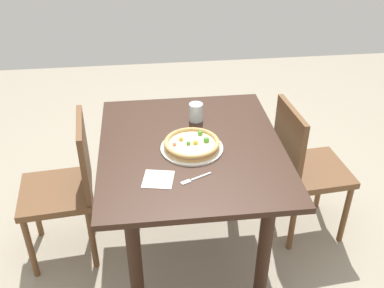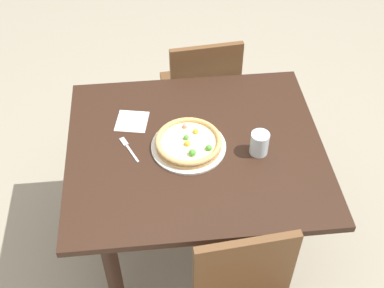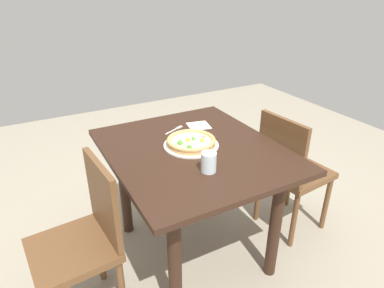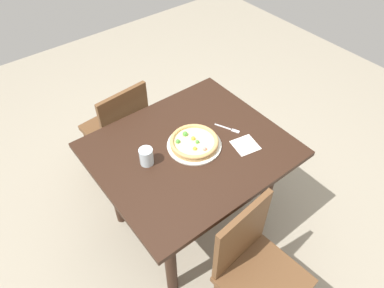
% 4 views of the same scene
% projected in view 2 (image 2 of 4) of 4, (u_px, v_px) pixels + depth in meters
% --- Properties ---
extents(ground_plane, '(6.00, 6.00, 0.00)m').
position_uv_depth(ground_plane, '(195.00, 245.00, 2.71)').
color(ground_plane, '#9E937F').
extents(dining_table, '(1.11, 0.96, 0.77)m').
position_uv_depth(dining_table, '(195.00, 167.00, 2.25)').
color(dining_table, '#331E14').
rests_on(dining_table, ground).
extents(chair_far, '(0.44, 0.44, 0.89)m').
position_uv_depth(chair_far, '(201.00, 93.00, 2.85)').
color(chair_far, brown).
rests_on(chair_far, ground).
extents(plate, '(0.33, 0.33, 0.01)m').
position_uv_depth(plate, '(189.00, 147.00, 2.15)').
color(plate, silver).
rests_on(plate, dining_table).
extents(pizza, '(0.29, 0.29, 0.05)m').
position_uv_depth(pizza, '(189.00, 143.00, 2.13)').
color(pizza, tan).
rests_on(pizza, plate).
extents(fork, '(0.08, 0.16, 0.00)m').
position_uv_depth(fork, '(128.00, 147.00, 2.15)').
color(fork, silver).
rests_on(fork, dining_table).
extents(drinking_glass, '(0.08, 0.08, 0.10)m').
position_uv_depth(drinking_glass, '(259.00, 143.00, 2.10)').
color(drinking_glass, silver).
rests_on(drinking_glass, dining_table).
extents(napkin, '(0.16, 0.16, 0.00)m').
position_uv_depth(napkin, '(132.00, 121.00, 2.27)').
color(napkin, white).
rests_on(napkin, dining_table).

